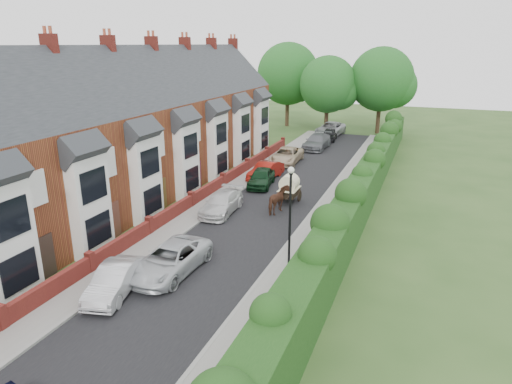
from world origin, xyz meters
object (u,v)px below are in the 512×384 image
car_silver_a (115,280)px  car_black (329,134)px  car_beige (286,156)px  horse (279,201)px  car_red (266,171)px  car_green (261,177)px  horse_cart (289,187)px  car_white (222,203)px  car_grey (317,142)px  lamppost (290,205)px  car_silver_b (170,260)px

car_silver_a → car_black: car_black is taller
car_beige → horse: 13.23m
car_silver_a → horse: (3.53, 12.22, 0.21)m
car_silver_a → car_red: size_ratio=0.97×
car_green → car_beige: bearing=84.1°
car_red → car_beige: size_ratio=0.81×
horse_cart → car_red: bearing=125.7°
car_green → car_red: 2.03m
car_white → car_beige: size_ratio=0.89×
car_grey → car_white: bearing=-91.6°
car_grey → car_green: bearing=-91.6°
car_beige → horse: (3.53, -12.75, 0.16)m
car_silver_a → horse: size_ratio=1.94×
car_silver_a → car_red: bearing=76.4°
car_silver_a → car_white: car_silver_a is taller
lamppost → horse_cart: 9.94m
lamppost → horse: size_ratio=2.50×
car_silver_b → car_grey: 29.33m
lamppost → car_black: bearing=99.0°
car_silver_b → car_green: size_ratio=1.21×
car_green → car_black: car_green is taller
car_black → car_grey: bearing=-97.8°
car_silver_a → car_green: car_green is taller
car_silver_b → horse_cart: horse_cart is taller
car_green → car_beige: 7.61m
car_silver_b → horse_cart: (2.28, 11.88, 0.46)m
car_green → car_beige: (-0.37, 7.60, 0.00)m
car_silver_b → car_beige: size_ratio=0.99×
lamppost → car_silver_b: bearing=-153.2°
car_red → car_beige: 5.60m
car_beige → car_grey: car_grey is taller
lamppost → car_white: bearing=137.8°
lamppost → car_grey: (-5.22, 26.73, -2.53)m
car_silver_a → car_green: (0.37, 17.37, 0.05)m
car_black → horse: (2.13, -24.57, 0.21)m
car_silver_b → car_red: car_silver_b is taller
car_silver_b → car_black: (0.15, 34.22, -0.03)m
car_red → horse_cart: size_ratio=1.47×
lamppost → car_red: (-6.40, 14.20, -2.62)m
car_black → horse_cart: 22.45m
car_silver_a → car_grey: car_grey is taller
car_white → car_green: 6.41m
car_silver_b → car_grey: car_grey is taller
car_beige → car_grey: size_ratio=0.97×
car_beige → horse_cart: bearing=-73.6°
car_grey → car_silver_b: bearing=-88.3°
car_white → car_black: car_black is taller
car_silver_b → horse_cart: size_ratio=1.79×
car_beige → horse: size_ratio=2.46×
car_silver_b → horse_cart: 12.10m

